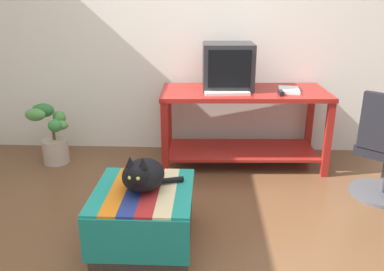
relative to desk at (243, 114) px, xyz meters
The scene contains 10 objects.
ground_plane 1.73m from the desk, 104.95° to the right, with size 14.00×14.00×0.00m, color brown.
back_wall 1.01m from the desk, 133.51° to the left, with size 8.00×0.10×2.60m, color silver.
desk is the anchor object (origin of this frame).
tv_monitor 0.47m from the desk, 163.79° to the left, with size 0.48×0.41×0.43m.
keyboard 0.33m from the desk, 136.85° to the right, with size 0.40×0.15×0.02m, color beige.
book 0.47m from the desk, ahead, with size 0.18×0.27×0.03m, color white.
ottoman_with_blanket 1.58m from the desk, 118.68° to the right, with size 0.64×0.69×0.39m.
cat 1.55m from the desk, 118.64° to the right, with size 0.41×0.38×0.27m.
potted_plant 1.86m from the desk, behind, with size 0.37×0.37×0.58m.
stapler 0.43m from the desk, 29.65° to the right, with size 0.04×0.11×0.04m, color black.
Camera 1 is at (0.10, -2.05, 1.58)m, focal length 37.23 mm.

